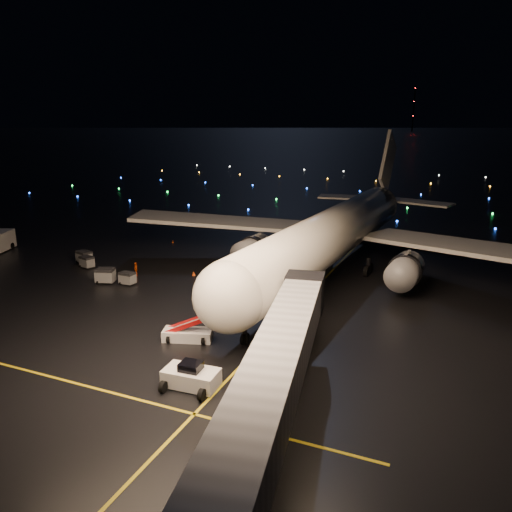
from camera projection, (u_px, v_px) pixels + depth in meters
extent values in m
plane|color=black|center=(427.00, 150.00, 312.61)|extent=(2000.00, 2000.00, 0.00)
cube|color=gold|center=(307.00, 297.00, 55.90)|extent=(0.25, 80.00, 0.02)
cube|color=gold|center=(11.00, 366.00, 40.28)|extent=(60.00, 0.25, 0.02)
cube|color=silver|center=(191.00, 375.00, 37.05)|extent=(4.22, 2.39, 1.95)
imported|color=#E54C0E|center=(136.00, 269.00, 63.07)|extent=(1.03, 1.09, 1.81)
cone|color=#F35212|center=(237.00, 282.00, 60.30)|extent=(0.60, 0.60, 0.52)
cone|color=#F35212|center=(294.00, 262.00, 68.43)|extent=(0.57, 0.57, 0.55)
cone|color=#F35212|center=(194.00, 273.00, 63.52)|extent=(0.63, 0.63, 0.54)
cone|color=#F35212|center=(173.00, 241.00, 80.04)|extent=(0.46, 0.46, 0.46)
cylinder|color=black|center=(414.00, 109.00, 716.21)|extent=(1.80, 1.80, 64.00)
cube|color=gray|center=(127.00, 278.00, 59.96)|extent=(1.82, 1.31, 1.51)
cube|color=gray|center=(105.00, 276.00, 60.43)|extent=(2.52, 2.11, 1.83)
cube|color=gray|center=(84.00, 257.00, 68.63)|extent=(2.35, 1.92, 1.73)
cube|color=gray|center=(87.00, 262.00, 66.66)|extent=(2.09, 1.71, 1.55)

